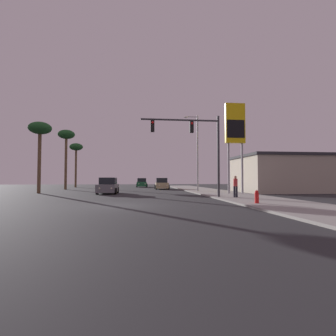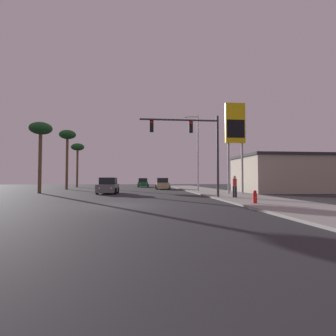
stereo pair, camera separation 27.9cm
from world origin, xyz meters
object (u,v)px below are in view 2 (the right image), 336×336
Objects in this scene: car_green at (143,183)px; fire_hydrant at (255,197)px; gas_station_sign at (235,128)px; palm_tree_far at (78,149)px; palm_tree_near at (41,132)px; traffic_light_mast at (196,140)px; car_grey at (108,186)px; street_lamp at (197,149)px; pedestrian_on_sidewalk at (235,185)px; palm_tree_mid at (67,138)px; car_tan at (163,184)px.

car_green is 35.37m from fire_hydrant.
gas_station_sign is 32.21m from palm_tree_far.
gas_station_sign reaches higher than palm_tree_near.
traffic_light_mast is at bearing -30.92° from palm_tree_near.
gas_station_sign reaches higher than traffic_light_mast.
car_grey is 11.26m from street_lamp.
palm_tree_mid reaches higher than pedestrian_on_sidewalk.
palm_tree_far is (-18.30, 18.95, 1.89)m from street_lamp.
car_tan is at bearing -118.29° from car_grey.
gas_station_sign is at bearing -49.28° from palm_tree_far.
car_green is 0.48× the size of street_lamp.
palm_tree_mid is (-17.41, 8.95, 2.45)m from street_lamp.
palm_tree_mid is 1.08× the size of palm_tree_far.
pedestrian_on_sidewalk is 0.21× the size of palm_tree_far.
palm_tree_near is at bearing -87.72° from palm_tree_far.
palm_tree_mid is (-15.16, 19.13, 2.90)m from traffic_light_mast.
palm_tree_near is (-20.22, 4.41, 0.05)m from gas_station_sign.
car_green is 0.54× the size of palm_tree_far.
fire_hydrant is at bearing 101.71° from car_green.
palm_tree_near is (-7.47, 1.64, 5.91)m from car_grey.
car_grey is 0.54× the size of palm_tree_far.
pedestrian_on_sidewalk is 35.83m from palm_tree_far.
palm_tree_mid is at bearing 0.78° from car_tan.
pedestrian_on_sidewalk is (0.60, 4.95, 0.55)m from fire_hydrant.
pedestrian_on_sidewalk is 0.22× the size of palm_tree_near.
gas_station_sign is 1.11× the size of palm_tree_far.
car_green is 0.56× the size of palm_tree_near.
traffic_light_mast reaches higher than car_green.
fire_hydrant is 5.02m from pedestrian_on_sidewalk.
street_lamp reaches higher than traffic_light_mast.
palm_tree_far is (-8.27, 21.64, 6.25)m from car_grey.
car_tan is 5.71× the size of fire_hydrant.
palm_tree_far reaches higher than car_tan.
palm_tree_far is 1.05× the size of palm_tree_near.
palm_tree_mid is at bearing -84.93° from palm_tree_far.
palm_tree_mid reaches higher than palm_tree_far.
palm_tree_far is (-18.32, 34.79, 6.52)m from fire_hydrant.
car_grey reaches higher than fire_hydrant.
car_tan is 10.24m from street_lamp.
gas_station_sign is at bearing 169.79° from car_grey.
gas_station_sign is 5.39× the size of pedestrian_on_sidewalk.
palm_tree_near is (-18.12, 9.84, 5.63)m from pedestrian_on_sidewalk.
traffic_light_mast is 0.72× the size of gas_station_sign.
fire_hydrant is 0.09× the size of palm_tree_mid.
street_lamp is 17.60m from palm_tree_near.
car_grey and car_tan have the same top height.
gas_station_sign is 8.06m from pedestrian_on_sidewalk.
car_grey is 0.48× the size of gas_station_sign.
palm_tree_far reaches higher than car_green.
car_green is at bearing -97.84° from car_grey.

